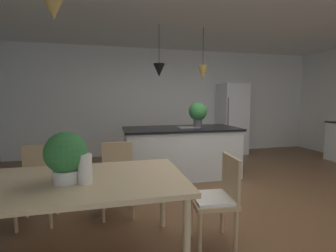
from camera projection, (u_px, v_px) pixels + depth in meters
The scene contains 14 objects.
ground_plane at pixel (228, 204), 3.29m from camera, with size 10.00×8.40×0.04m, color brown.
wall_back_kitchen at pixel (171, 102), 6.30m from camera, with size 10.00×0.12×2.70m, color white.
dining_table at pixel (64, 188), 1.97m from camera, with size 2.00×1.03×0.74m.
chair_far_left at pixel (38, 181), 2.74m from camera, with size 0.40×0.40×0.87m.
chair_far_right at pixel (118, 175), 2.95m from camera, with size 0.40×0.40×0.87m.
chair_kitchen_end at pixel (218, 197), 2.30m from camera, with size 0.43×0.43×0.87m.
kitchen_island at pixel (181, 151), 4.42m from camera, with size 2.09×0.96×0.91m.
refrigerator at pixel (232, 119), 6.32m from camera, with size 0.66×0.67×1.83m.
pendant_over_table at pixel (53, 4), 1.84m from camera, with size 0.22×0.22×0.68m.
pendant_over_island_main at pixel (159, 70), 4.17m from camera, with size 0.21×0.21×0.89m.
pendant_over_island_aux at pixel (203, 73), 4.36m from camera, with size 0.18×0.18×0.93m.
potted_plant_on_island at pixel (198, 112), 4.41m from camera, with size 0.34×0.34×0.46m.
potted_plant_on_table at pixel (66, 155), 1.90m from camera, with size 0.33×0.33×0.41m.
vase_on_dining_table at pixel (85, 169), 1.89m from camera, with size 0.11×0.11×0.23m.
Camera 1 is at (-1.53, -2.88, 1.40)m, focal length 25.52 mm.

